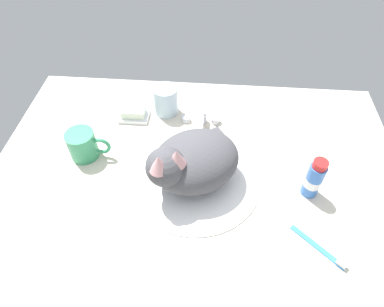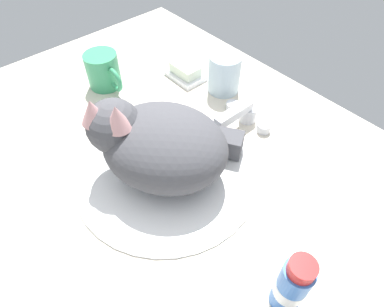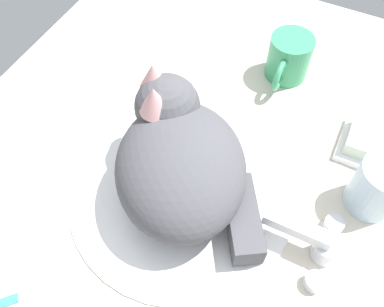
{
  "view_description": "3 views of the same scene",
  "coord_description": "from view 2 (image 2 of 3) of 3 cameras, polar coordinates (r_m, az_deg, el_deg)",
  "views": [
    {
      "loc": [
        3.41,
        -52.99,
        69.53
      ],
      "look_at": [
        -1.05,
        1.87,
        7.74
      ],
      "focal_mm": 31.19,
      "sensor_mm": 36.0,
      "label": 1
    },
    {
      "loc": [
        31.96,
        -21.9,
        48.67
      ],
      "look_at": [
        2.98,
        3.57,
        5.25
      ],
      "focal_mm": 30.92,
      "sensor_mm": 36.0,
      "label": 2
    },
    {
      "loc": [
        26.45,
        14.7,
        55.95
      ],
      "look_at": [
        -2.73,
        0.4,
        7.49
      ],
      "focal_mm": 38.83,
      "sensor_mm": 36.0,
      "label": 3
    }
  ],
  "objects": [
    {
      "name": "cat",
      "position": [
        0.57,
        -5.89,
        1.89
      ],
      "size": [
        28.2,
        28.46,
        16.08
      ],
      "color": "#4C4C51",
      "rests_on": "sink_basin"
    },
    {
      "name": "faucet",
      "position": [
        0.7,
        8.83,
        6.65
      ],
      "size": [
        11.87,
        11.18,
        5.45
      ],
      "color": "silver",
      "rests_on": "ground_plane"
    },
    {
      "name": "ground_plane",
      "position": [
        0.63,
        -4.22,
        -4.14
      ],
      "size": [
        110.0,
        82.5,
        3.0
      ],
      "primitive_type": "cube",
      "color": "beige"
    },
    {
      "name": "sink_basin",
      "position": [
        0.62,
        -4.32,
        -3.07
      ],
      "size": [
        34.09,
        34.09,
        0.78
      ],
      "primitive_type": "cylinder",
      "color": "white",
      "rests_on": "ground_plane"
    },
    {
      "name": "coffee_mug",
      "position": [
        0.82,
        -14.99,
        13.63
      ],
      "size": [
        11.65,
        7.66,
        8.17
      ],
      "color": "#389966",
      "rests_on": "ground_plane"
    },
    {
      "name": "toothpaste_bottle",
      "position": [
        0.48,
        16.83,
        -20.97
      ],
      "size": [
        4.15,
        4.15,
        11.82
      ],
      "color": "#3870C6",
      "rests_on": "ground_plane"
    },
    {
      "name": "rinse_cup",
      "position": [
        0.78,
        5.61,
        13.57
      ],
      "size": [
        7.28,
        7.28,
        8.97
      ],
      "color": "silver",
      "rests_on": "ground_plane"
    },
    {
      "name": "soap_bar",
      "position": [
        0.83,
        -1.15,
        14.34
      ],
      "size": [
        7.07,
        4.58,
        2.46
      ],
      "primitive_type": "cube",
      "rotation": [
        0.0,
        0.0,
        0.01
      ],
      "color": "silver",
      "rests_on": "soap_dish"
    },
    {
      "name": "soap_dish",
      "position": [
        0.84,
        -1.13,
        13.3
      ],
      "size": [
        9.0,
        6.4,
        1.2
      ],
      "primitive_type": "cube",
      "color": "white",
      "rests_on": "ground_plane"
    }
  ]
}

